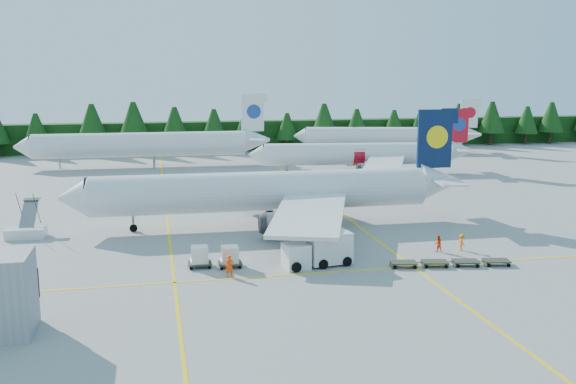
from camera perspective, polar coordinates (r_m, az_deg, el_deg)
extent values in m
plane|color=gray|center=(59.33, 3.42, -5.34)|extent=(320.00, 320.00, 0.00)
cube|color=yellow|center=(76.74, -10.76, -1.83)|extent=(0.25, 120.00, 0.01)
cube|color=yellow|center=(79.62, 3.78, -1.22)|extent=(0.25, 120.00, 0.01)
cube|color=yellow|center=(53.82, 5.12, -7.04)|extent=(80.00, 0.25, 0.01)
cube|color=black|center=(138.47, -5.60, 5.04)|extent=(220.00, 4.00, 6.00)
cylinder|color=silver|center=(68.44, -2.31, 0.06)|extent=(35.71, 4.78, 4.19)
cone|color=silver|center=(68.30, -18.51, -0.50)|extent=(3.00, 4.24, 4.19)
cube|color=#08183A|center=(73.14, 12.91, 4.63)|extent=(3.99, 0.43, 6.50)
cube|color=silver|center=(77.71, -1.01, 0.87)|extent=(10.62, 16.88, 1.19)
cylinder|color=slate|center=(74.89, -2.21, -0.65)|extent=(3.60, 2.26, 2.20)
cube|color=silver|center=(60.56, 1.93, -1.93)|extent=(11.05, 16.91, 1.19)
cylinder|color=slate|center=(63.17, -0.51, -2.76)|extent=(3.60, 2.26, 2.20)
cylinder|color=slate|center=(68.36, -13.59, -2.71)|extent=(0.25, 0.25, 1.78)
cylinder|color=silver|center=(105.13, 6.21, 3.40)|extent=(30.64, 7.44, 3.58)
cone|color=silver|center=(103.33, -2.82, 3.32)|extent=(2.94, 3.87, 3.58)
cube|color=#B60C1A|center=(109.01, 14.88, 5.73)|extent=(3.41, 0.75, 5.55)
cube|color=silver|center=(113.12, 6.82, 3.62)|extent=(7.76, 14.19, 1.02)
cylinder|color=slate|center=(110.59, 6.14, 2.82)|extent=(3.26, 2.25, 1.88)
cube|color=silver|center=(98.38, 8.56, 2.53)|extent=(10.60, 14.43, 1.02)
cylinder|color=slate|center=(100.51, 7.24, 2.01)|extent=(3.26, 2.25, 1.88)
cylinder|color=slate|center=(103.93, -0.10, 2.01)|extent=(0.21, 0.21, 1.52)
cylinder|color=silver|center=(115.28, -12.93, 4.13)|extent=(36.31, 5.03, 4.26)
cone|color=silver|center=(117.68, -22.52, 3.72)|extent=(3.07, 4.32, 4.26)
cube|color=silver|center=(115.75, -3.17, 7.05)|extent=(4.06, 0.46, 6.61)
cylinder|color=slate|center=(116.98, -19.62, 2.40)|extent=(0.26, 0.26, 1.70)
cylinder|color=silver|center=(133.76, 8.50, 4.93)|extent=(31.77, 10.80, 3.73)
cone|color=silver|center=(132.64, 1.09, 5.00)|extent=(3.39, 4.23, 3.73)
cube|color=silver|center=(136.70, 15.80, 6.73)|extent=(3.53, 1.12, 5.79)
cylinder|color=slate|center=(133.02, 3.30, 3.87)|extent=(0.22, 0.22, 1.49)
cube|color=silver|center=(69.16, -22.27, -3.40)|extent=(3.84, 2.14, 0.98)
cube|color=slate|center=(70.53, -22.04, -1.82)|extent=(1.60, 3.63, 2.65)
cube|color=slate|center=(72.01, -21.80, -0.58)|extent=(1.66, 1.15, 0.11)
cube|color=white|center=(54.17, 0.73, -5.71)|extent=(2.32, 2.32, 2.12)
cube|color=black|center=(54.03, 0.73, -5.20)|extent=(2.00, 2.17, 0.91)
cube|color=white|center=(55.21, 3.65, -4.93)|extent=(3.94, 2.77, 2.62)
cube|color=#2F3426|center=(55.52, 10.24, -6.18)|extent=(2.38, 1.76, 0.13)
cube|color=#2F3426|center=(56.23, 12.92, -6.07)|extent=(2.38, 1.76, 0.13)
cube|color=#2F3426|center=(57.06, 15.53, -5.95)|extent=(2.38, 1.76, 0.13)
cube|color=#2F3426|center=(58.00, 18.05, -5.81)|extent=(2.38, 1.76, 0.13)
cube|color=#2F3426|center=(55.08, -7.84, -6.29)|extent=(2.01, 1.57, 0.13)
cube|color=silver|center=(54.87, -7.86, -5.53)|extent=(1.42, 1.38, 1.40)
cube|color=#2F3426|center=(54.82, -5.17, -6.32)|extent=(2.01, 1.57, 0.13)
cube|color=silver|center=(54.61, -5.18, -5.55)|extent=(1.42, 1.38, 1.40)
imported|color=#FF3F05|center=(52.14, -5.22, -6.59)|extent=(0.66, 0.44, 1.80)
imported|color=#F03505|center=(60.70, 13.19, -4.47)|extent=(0.79, 0.64, 1.56)
imported|color=orange|center=(61.63, 15.21, -4.34)|extent=(0.48, 0.67, 1.56)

